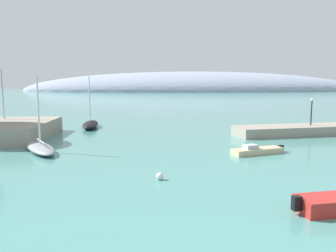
# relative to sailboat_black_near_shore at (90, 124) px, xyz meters

# --- Properties ---
(breakwater_rocks) EXTENTS (28.04, 8.96, 1.21)m
(breakwater_rocks) POSITION_rel_sailboat_black_near_shore_xyz_m (33.52, -6.99, 0.07)
(breakwater_rocks) COLOR gray
(breakwater_rocks) RESTS_ON ground
(distant_ridge) EXTENTS (243.26, 75.29, 27.57)m
(distant_ridge) POSITION_rel_sailboat_black_near_shore_xyz_m (41.25, 191.43, -0.54)
(distant_ridge) COLOR #8E99AD
(distant_ridge) RESTS_ON ground
(sailboat_black_near_shore) EXTENTS (2.50, 7.78, 7.59)m
(sailboat_black_near_shore) POSITION_rel_sailboat_black_near_shore_xyz_m (0.00, 0.00, 0.00)
(sailboat_black_near_shore) COLOR black
(sailboat_black_near_shore) RESTS_ON water
(sailboat_grey_mid_mooring) EXTENTS (5.51, 7.47, 7.45)m
(sailboat_grey_mid_mooring) POSITION_rel_sailboat_black_near_shore_xyz_m (-1.85, -17.17, -0.09)
(sailboat_grey_mid_mooring) COLOR gray
(sailboat_grey_mid_mooring) RESTS_ON water
(sailboat_white_outer_mooring) EXTENTS (4.89, 6.78, 8.50)m
(sailboat_white_outer_mooring) POSITION_rel_sailboat_black_near_shore_xyz_m (-10.47, -4.74, -0.03)
(sailboat_white_outer_mooring) COLOR white
(sailboat_white_outer_mooring) RESTS_ON water
(motorboat_sand_foreground) EXTENTS (5.57, 3.05, 0.94)m
(motorboat_sand_foreground) POSITION_rel_sailboat_black_near_shore_xyz_m (19.16, -19.07, -0.22)
(motorboat_sand_foreground) COLOR #C6B284
(motorboat_sand_foreground) RESTS_ON water
(mooring_buoy_white) EXTENTS (0.52, 0.52, 0.52)m
(mooring_buoy_white) POSITION_rel_sailboat_black_near_shore_xyz_m (9.62, -27.18, -0.28)
(mooring_buoy_white) COLOR silver
(mooring_buoy_white) RESTS_ON water
(harbor_lamp_post) EXTENTS (0.36, 0.36, 3.53)m
(harbor_lamp_post) POSITION_rel_sailboat_black_near_shore_xyz_m (29.79, -7.84, 2.90)
(harbor_lamp_post) COLOR black
(harbor_lamp_post) RESTS_ON breakwater_rocks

